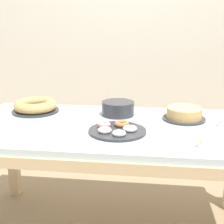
{
  "coord_description": "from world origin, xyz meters",
  "views": [
    {
      "loc": [
        0.22,
        -1.73,
        1.31
      ],
      "look_at": [
        -0.01,
        0.07,
        0.8
      ],
      "focal_mm": 50.0,
      "sensor_mm": 36.0,
      "label": 1
    }
  ],
  "objects_px": {
    "cake_chocolate_round": "(184,114)",
    "tealight_left_edge": "(24,128)",
    "pastry_platter": "(117,130)",
    "tealight_centre": "(68,123)",
    "cake_golden_bundt": "(35,106)",
    "tealight_near_cakes": "(219,125)",
    "tealight_near_front": "(200,145)",
    "plate_stack": "(118,108)"
  },
  "relations": [
    {
      "from": "cake_chocolate_round",
      "to": "tealight_left_edge",
      "type": "height_order",
      "value": "cake_chocolate_round"
    },
    {
      "from": "pastry_platter",
      "to": "tealight_centre",
      "type": "relative_size",
      "value": 7.96
    },
    {
      "from": "cake_chocolate_round",
      "to": "cake_golden_bundt",
      "type": "xyz_separation_m",
      "value": [
        -0.98,
        0.06,
        0.0
      ]
    },
    {
      "from": "cake_chocolate_round",
      "to": "pastry_platter",
      "type": "height_order",
      "value": "cake_chocolate_round"
    },
    {
      "from": "tealight_centre",
      "to": "tealight_near_cakes",
      "type": "distance_m",
      "value": 0.89
    },
    {
      "from": "tealight_centre",
      "to": "tealight_near_front",
      "type": "distance_m",
      "value": 0.77
    },
    {
      "from": "plate_stack",
      "to": "tealight_near_cakes",
      "type": "bearing_deg",
      "value": -14.5
    },
    {
      "from": "tealight_near_front",
      "to": "tealight_left_edge",
      "type": "relative_size",
      "value": 1.0
    },
    {
      "from": "tealight_near_cakes",
      "to": "tealight_near_front",
      "type": "height_order",
      "value": "same"
    },
    {
      "from": "cake_golden_bundt",
      "to": "tealight_near_front",
      "type": "distance_m",
      "value": 1.13
    },
    {
      "from": "tealight_centre",
      "to": "tealight_left_edge",
      "type": "height_order",
      "value": "same"
    },
    {
      "from": "cake_chocolate_round",
      "to": "tealight_centre",
      "type": "xyz_separation_m",
      "value": [
        -0.69,
        -0.19,
        -0.03
      ]
    },
    {
      "from": "cake_chocolate_round",
      "to": "tealight_left_edge",
      "type": "distance_m",
      "value": 0.96
    },
    {
      "from": "tealight_near_cakes",
      "to": "tealight_left_edge",
      "type": "xyz_separation_m",
      "value": [
        -1.1,
        -0.21,
        0.0
      ]
    },
    {
      "from": "tealight_near_front",
      "to": "tealight_left_edge",
      "type": "distance_m",
      "value": 0.95
    },
    {
      "from": "cake_chocolate_round",
      "to": "cake_golden_bundt",
      "type": "relative_size",
      "value": 0.84
    },
    {
      "from": "tealight_left_edge",
      "to": "tealight_centre",
      "type": "bearing_deg",
      "value": 30.55
    },
    {
      "from": "cake_chocolate_round",
      "to": "cake_golden_bundt",
      "type": "height_order",
      "value": "cake_golden_bundt"
    },
    {
      "from": "tealight_near_cakes",
      "to": "plate_stack",
      "type": "bearing_deg",
      "value": 165.5
    },
    {
      "from": "tealight_left_edge",
      "to": "tealight_near_cakes",
      "type": "bearing_deg",
      "value": 10.7
    },
    {
      "from": "cake_chocolate_round",
      "to": "tealight_near_cakes",
      "type": "height_order",
      "value": "cake_chocolate_round"
    },
    {
      "from": "cake_golden_bundt",
      "to": "tealight_centre",
      "type": "height_order",
      "value": "cake_golden_bundt"
    },
    {
      "from": "cake_golden_bundt",
      "to": "plate_stack",
      "type": "xyz_separation_m",
      "value": [
        0.56,
        -0.01,
        0.01
      ]
    },
    {
      "from": "pastry_platter",
      "to": "tealight_left_edge",
      "type": "xyz_separation_m",
      "value": [
        -0.52,
        -0.03,
        -0.0
      ]
    },
    {
      "from": "pastry_platter",
      "to": "cake_golden_bundt",
      "type": "bearing_deg",
      "value": 150.0
    },
    {
      "from": "plate_stack",
      "to": "tealight_left_edge",
      "type": "relative_size",
      "value": 5.25
    },
    {
      "from": "plate_stack",
      "to": "cake_chocolate_round",
      "type": "bearing_deg",
      "value": -6.64
    },
    {
      "from": "cake_golden_bundt",
      "to": "tealight_near_cakes",
      "type": "height_order",
      "value": "cake_golden_bundt"
    },
    {
      "from": "cake_golden_bundt",
      "to": "tealight_near_cakes",
      "type": "bearing_deg",
      "value": -8.14
    },
    {
      "from": "cake_chocolate_round",
      "to": "tealight_near_front",
      "type": "relative_size",
      "value": 6.6
    },
    {
      "from": "pastry_platter",
      "to": "plate_stack",
      "type": "relative_size",
      "value": 1.52
    },
    {
      "from": "cake_golden_bundt",
      "to": "tealight_centre",
      "type": "distance_m",
      "value": 0.38
    },
    {
      "from": "tealight_centre",
      "to": "tealight_left_edge",
      "type": "relative_size",
      "value": 1.0
    },
    {
      "from": "cake_golden_bundt",
      "to": "cake_chocolate_round",
      "type": "bearing_deg",
      "value": -3.42
    },
    {
      "from": "tealight_near_cakes",
      "to": "tealight_near_front",
      "type": "bearing_deg",
      "value": -115.01
    },
    {
      "from": "pastry_platter",
      "to": "tealight_near_front",
      "type": "relative_size",
      "value": 7.96
    },
    {
      "from": "tealight_near_front",
      "to": "tealight_centre",
      "type": "bearing_deg",
      "value": 160.56
    },
    {
      "from": "cake_chocolate_round",
      "to": "tealight_near_front",
      "type": "distance_m",
      "value": 0.45
    },
    {
      "from": "pastry_platter",
      "to": "tealight_centre",
      "type": "bearing_deg",
      "value": 162.42
    },
    {
      "from": "cake_golden_bundt",
      "to": "tealight_near_front",
      "type": "relative_size",
      "value": 7.85
    },
    {
      "from": "pastry_platter",
      "to": "tealight_centre",
      "type": "xyz_separation_m",
      "value": [
        -0.3,
        0.1,
        -0.0
      ]
    },
    {
      "from": "cake_golden_bundt",
      "to": "plate_stack",
      "type": "height_order",
      "value": "plate_stack"
    }
  ]
}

